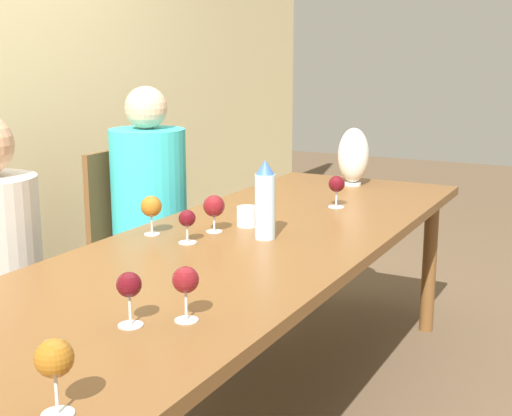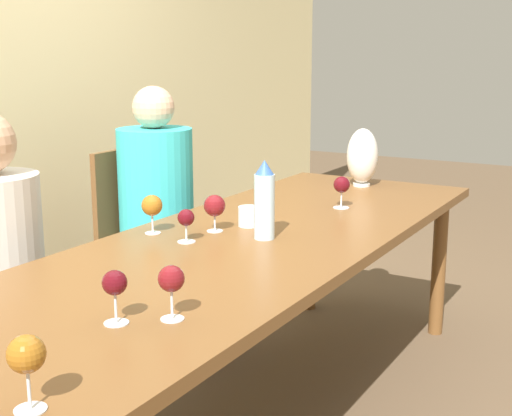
# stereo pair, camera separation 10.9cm
# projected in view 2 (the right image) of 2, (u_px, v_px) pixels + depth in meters

# --- Properties ---
(dining_table) EXTENTS (2.83, 0.91, 0.74)m
(dining_table) POSITION_uv_depth(u_px,v_px,m) (240.00, 259.00, 2.53)
(dining_table) COLOR brown
(dining_table) RESTS_ON ground_plane
(water_bottle) EXTENTS (0.07, 0.07, 0.29)m
(water_bottle) POSITION_uv_depth(u_px,v_px,m) (264.00, 201.00, 2.53)
(water_bottle) COLOR silver
(water_bottle) RESTS_ON dining_table
(water_tumbler) EXTENTS (0.08, 0.08, 0.08)m
(water_tumbler) POSITION_uv_depth(u_px,v_px,m) (249.00, 216.00, 2.74)
(water_tumbler) COLOR silver
(water_tumbler) RESTS_ON dining_table
(vase) EXTENTS (0.15, 0.15, 0.29)m
(vase) POSITION_uv_depth(u_px,v_px,m) (362.00, 156.00, 3.51)
(vase) COLOR silver
(vase) RESTS_ON dining_table
(wine_glass_0) EXTENTS (0.08, 0.08, 0.14)m
(wine_glass_0) POSITION_uv_depth(u_px,v_px,m) (215.00, 206.00, 2.64)
(wine_glass_0) COLOR silver
(wine_glass_0) RESTS_ON dining_table
(wine_glass_1) EXTENTS (0.06, 0.06, 0.14)m
(wine_glass_1) POSITION_uv_depth(u_px,v_px,m) (115.00, 285.00, 1.75)
(wine_glass_1) COLOR silver
(wine_glass_1) RESTS_ON dining_table
(wine_glass_2) EXTENTS (0.06, 0.06, 0.12)m
(wine_glass_2) POSITION_uv_depth(u_px,v_px,m) (186.00, 219.00, 2.50)
(wine_glass_2) COLOR silver
(wine_glass_2) RESTS_ON dining_table
(wine_glass_3) EXTENTS (0.08, 0.08, 0.14)m
(wine_glass_3) POSITION_uv_depth(u_px,v_px,m) (152.00, 206.00, 2.61)
(wine_glass_3) COLOR silver
(wine_glass_3) RESTS_ON dining_table
(wine_glass_4) EXTENTS (0.07, 0.07, 0.15)m
(wine_glass_4) POSITION_uv_depth(u_px,v_px,m) (26.00, 356.00, 1.32)
(wine_glass_4) COLOR silver
(wine_glass_4) RESTS_ON dining_table
(wine_glass_5) EXTENTS (0.07, 0.07, 0.14)m
(wine_glass_5) POSITION_uv_depth(u_px,v_px,m) (171.00, 280.00, 1.77)
(wine_glass_5) COLOR silver
(wine_glass_5) RESTS_ON dining_table
(wine_glass_6) EXTENTS (0.07, 0.07, 0.14)m
(wine_glass_6) POSITION_uv_depth(u_px,v_px,m) (342.00, 186.00, 3.03)
(wine_glass_6) COLOR silver
(wine_glass_6) RESTS_ON dining_table
(chair_far) EXTENTS (0.44, 0.44, 0.95)m
(chair_far) POSITION_uv_depth(u_px,v_px,m) (146.00, 241.00, 3.39)
(chair_far) COLOR brown
(chair_far) RESTS_ON ground_plane
(person_far) EXTENTS (0.35, 0.35, 1.25)m
(person_far) POSITION_uv_depth(u_px,v_px,m) (159.00, 211.00, 3.31)
(person_far) COLOR #2D2D38
(person_far) RESTS_ON ground_plane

